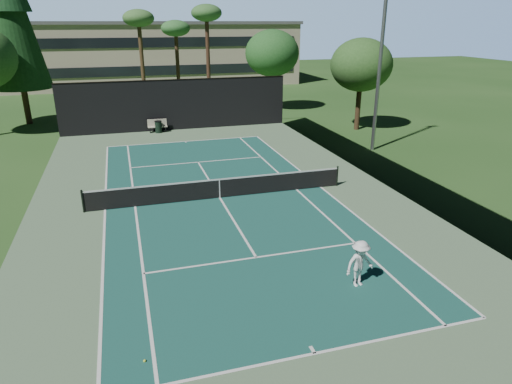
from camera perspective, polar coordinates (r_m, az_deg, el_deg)
ground at (r=22.85m, az=-4.54°, el=-0.77°), size 160.00×160.00×0.00m
apron_slab at (r=22.85m, az=-4.54°, el=-0.75°), size 18.00×32.00×0.01m
court_surface at (r=22.85m, az=-4.55°, el=-0.74°), size 10.97×23.77×0.01m
court_lines at (r=22.84m, az=-4.55°, el=-0.72°), size 11.07×23.87×0.01m
tennis_net at (r=22.65m, az=-4.58°, el=0.55°), size 12.90×0.10×1.10m
fence at (r=22.26m, az=-4.72°, el=4.11°), size 18.04×32.05×4.03m
player at (r=15.55m, az=12.85°, el=-8.73°), size 1.14×0.78×1.63m
tennis_ball_a at (r=12.93m, az=-13.75°, el=-19.82°), size 0.08×0.08×0.08m
tennis_ball_b at (r=23.11m, az=-12.84°, el=-0.89°), size 0.08×0.08×0.08m
tennis_ball_c at (r=24.10m, az=-5.48°, el=0.43°), size 0.06×0.06×0.06m
tennis_ball_d at (r=24.73m, az=-16.69°, el=0.16°), size 0.06×0.06×0.06m
park_bench at (r=37.36m, az=-12.23°, el=8.15°), size 1.50×0.45×1.02m
trash_bin at (r=37.12m, az=-12.10°, el=7.98°), size 0.56×0.56×0.95m
pine_tree at (r=43.56m, az=-28.53°, el=19.94°), size 4.80×4.80×15.00m
palm_a at (r=44.91m, az=-14.45°, el=19.85°), size 2.80×2.80×9.32m
palm_b at (r=47.22m, az=-10.01°, el=19.16°), size 2.80×2.80×8.42m
palm_c at (r=44.63m, az=-6.20°, el=20.87°), size 2.80×2.80×9.77m
decid_tree_a at (r=45.27m, az=2.03°, el=16.93°), size 5.12×5.12×7.62m
decid_tree_b at (r=37.74m, az=13.03°, el=15.20°), size 4.80×4.80×7.14m
campus_building at (r=67.10m, az=-13.36°, el=16.57°), size 40.50×12.50×8.30m
light_pole at (r=31.46m, az=15.37°, el=16.55°), size 0.90×0.25×12.22m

